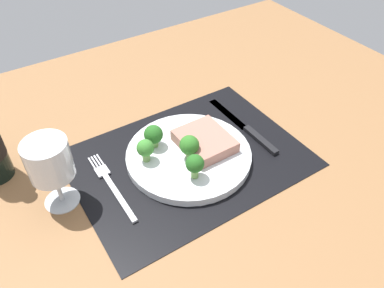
{
  "coord_description": "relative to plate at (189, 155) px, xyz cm",
  "views": [
    {
      "loc": [
        -29.7,
        -47.34,
        54.36
      ],
      "look_at": [
        1.91,
        1.73,
        1.9
      ],
      "focal_mm": 35.83,
      "sensor_mm": 36.0,
      "label": 1
    }
  ],
  "objects": [
    {
      "name": "ground_plane",
      "position": [
        0.0,
        0.0,
        -2.6
      ],
      "size": [
        140.0,
        110.0,
        3.0
      ],
      "primitive_type": "cube",
      "color": "brown"
    },
    {
      "name": "placemat",
      "position": [
        0.0,
        0.0,
        -0.95
      ],
      "size": [
        45.52,
        33.53,
        0.3
      ],
      "primitive_type": "cube",
      "color": "black",
      "rests_on": "ground_plane"
    },
    {
      "name": "plate",
      "position": [
        0.0,
        0.0,
        0.0
      ],
      "size": [
        25.16,
        25.16,
        1.6
      ],
      "primitive_type": "cylinder",
      "color": "silver",
      "rests_on": "placemat"
    },
    {
      "name": "steak",
      "position": [
        3.82,
        0.09,
        1.99
      ],
      "size": [
        9.63,
        11.06,
        2.38
      ],
      "primitive_type": "cube",
      "rotation": [
        0.0,
        0.0,
        0.01
      ],
      "color": "#9E6B5B",
      "rests_on": "plate"
    },
    {
      "name": "broccoli_front_edge",
      "position": [
        -4.81,
        5.49,
        3.67
      ],
      "size": [
        3.86,
        3.86,
        4.94
      ],
      "color": "#6B994C",
      "rests_on": "plate"
    },
    {
      "name": "broccoli_center",
      "position": [
        -2.63,
        -6.27,
        4.09
      ],
      "size": [
        3.48,
        3.48,
        5.23
      ],
      "color": "#6B994C",
      "rests_on": "plate"
    },
    {
      "name": "broccoli_near_steak",
      "position": [
        -8.11,
        2.62,
        3.81
      ],
      "size": [
        3.39,
        3.39,
        4.92
      ],
      "color": "#6B994C",
      "rests_on": "plate"
    },
    {
      "name": "broccoli_back_left",
      "position": [
        -0.69,
        -1.36,
        3.99
      ],
      "size": [
        3.86,
        3.86,
        5.27
      ],
      "color": "#5B8942",
      "rests_on": "plate"
    },
    {
      "name": "fork",
      "position": [
        -16.3,
        1.42,
        -0.55
      ],
      "size": [
        2.4,
        19.2,
        0.5
      ],
      "rotation": [
        0.0,
        0.0,
        0.02
      ],
      "color": "silver",
      "rests_on": "placemat"
    },
    {
      "name": "knife",
      "position": [
        15.64,
        0.53,
        -0.5
      ],
      "size": [
        1.8,
        23.0,
        0.8
      ],
      "rotation": [
        0.0,
        0.0,
        0.02
      ],
      "color": "black",
      "rests_on": "placemat"
    },
    {
      "name": "wine_glass",
      "position": [
        -25.16,
        3.29,
        8.52
      ],
      "size": [
        7.56,
        7.56,
        13.96
      ],
      "color": "silver",
      "rests_on": "ground_plane"
    }
  ]
}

